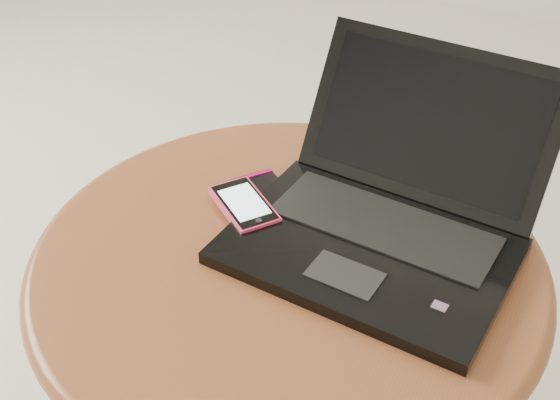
% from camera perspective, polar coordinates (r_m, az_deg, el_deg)
% --- Properties ---
extents(table, '(0.63, 0.63, 0.50)m').
position_cam_1_polar(table, '(0.95, 0.55, -8.91)').
color(table, brown).
rests_on(table, ground).
extents(laptop, '(0.35, 0.36, 0.19)m').
position_cam_1_polar(laptop, '(0.89, 8.27, -0.92)').
color(laptop, black).
rests_on(laptop, table).
extents(phone_black, '(0.13, 0.12, 0.01)m').
position_cam_1_polar(phone_black, '(0.95, -0.91, 0.09)').
color(phone_black, black).
rests_on(phone_black, table).
extents(phone_pink, '(0.12, 0.11, 0.01)m').
position_cam_1_polar(phone_pink, '(0.93, -2.80, -0.43)').
color(phone_pink, '#E3355A').
rests_on(phone_pink, phone_black).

